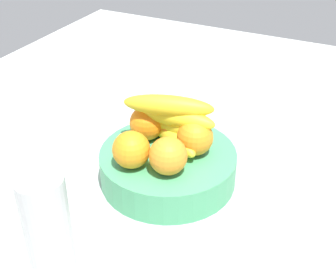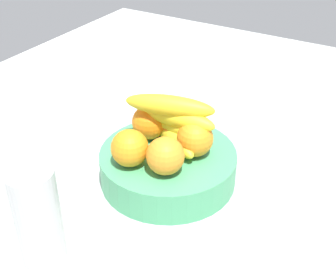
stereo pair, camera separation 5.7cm
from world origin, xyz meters
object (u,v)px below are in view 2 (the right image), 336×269
at_px(orange_back_right, 130,148).
at_px(orange_back_left, 149,122).
at_px(fruit_bowl, 168,166).
at_px(orange_front_left, 165,156).
at_px(orange_center, 178,124).
at_px(banana_bunch, 173,120).
at_px(thermos_tumbler, 38,218).
at_px(orange_front_right, 195,139).

bearing_deg(orange_back_right, orange_back_left, 11.40).
xyz_separation_m(fruit_bowl, orange_front_left, (-0.05, -0.03, 0.07)).
distance_m(orange_front_left, orange_center, 0.11).
height_order(banana_bunch, thermos_tumbler, thermos_tumbler).
bearing_deg(banana_bunch, fruit_bowl, -165.67).
distance_m(fruit_bowl, orange_center, 0.08).
bearing_deg(orange_back_right, thermos_tumbler, 173.92).
height_order(fruit_bowl, orange_center, orange_center).
bearing_deg(orange_front_right, banana_bunch, 79.91).
bearing_deg(orange_back_left, fruit_bowl, -115.73).
height_order(orange_center, thermos_tumbler, thermos_tumbler).
relative_size(orange_center, thermos_tumbler, 0.40).
bearing_deg(orange_center, orange_front_right, -119.97).
bearing_deg(fruit_bowl, orange_back_left, 64.27).
bearing_deg(banana_bunch, orange_center, -3.17).
distance_m(orange_front_right, thermos_tumbler, 0.31).
bearing_deg(thermos_tumbler, orange_back_left, -0.59).
bearing_deg(orange_front_left, banana_bunch, 22.17).
height_order(orange_front_left, orange_back_right, same).
height_order(orange_front_right, thermos_tumbler, thermos_tumbler).
bearing_deg(orange_back_right, fruit_bowl, -31.60).
distance_m(fruit_bowl, orange_front_left, 0.09).
distance_m(orange_back_left, orange_back_right, 0.10).
bearing_deg(orange_back_left, orange_back_right, -168.60).
xyz_separation_m(orange_back_left, orange_back_right, (-0.09, -0.02, 0.00)).
xyz_separation_m(orange_center, orange_back_left, (-0.02, 0.05, 0.00)).
xyz_separation_m(orange_center, thermos_tumbler, (-0.32, 0.06, -0.01)).
relative_size(fruit_bowl, orange_back_left, 3.82).
height_order(fruit_bowl, thermos_tumbler, thermos_tumbler).
relative_size(banana_bunch, thermos_tumbler, 1.05).
distance_m(fruit_bowl, thermos_tumbler, 0.29).
distance_m(orange_back_right, banana_bunch, 0.10).
bearing_deg(orange_front_right, orange_back_right, 135.46).
bearing_deg(banana_bunch, orange_back_left, 92.09).
distance_m(orange_back_right, thermos_tumbler, 0.21).
xyz_separation_m(fruit_bowl, orange_center, (0.05, 0.01, 0.07)).
xyz_separation_m(orange_center, banana_bunch, (-0.02, 0.00, 0.02)).
xyz_separation_m(fruit_bowl, orange_back_right, (-0.07, 0.04, 0.07)).
height_order(orange_front_left, banana_bunch, banana_bunch).
height_order(orange_front_right, banana_bunch, banana_bunch).
bearing_deg(orange_front_left, orange_back_right, 99.70).
height_order(orange_front_right, orange_center, same).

